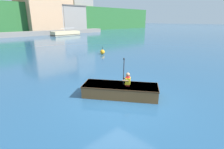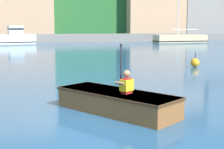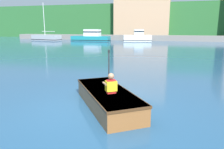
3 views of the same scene
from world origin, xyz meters
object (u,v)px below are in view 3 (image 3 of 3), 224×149
at_px(moored_boat_dock_west_end, 91,37).
at_px(person_paddler, 111,84).
at_px(moored_boat_dock_west_inner, 46,38).
at_px(rowboat_foreground, 107,97).
at_px(moored_boat_dock_center_far, 138,37).

xyz_separation_m(moored_boat_dock_west_end, person_paddler, (11.73, -29.65, 0.07)).
xyz_separation_m(moored_boat_dock_west_inner, rowboat_foreground, (19.66, -28.61, -0.18)).
bearing_deg(rowboat_foreground, moored_boat_dock_west_end, 111.44).
height_order(moored_boat_dock_west_end, person_paddler, moored_boat_dock_west_end).
relative_size(rowboat_foreground, person_paddler, 2.77).
height_order(moored_boat_dock_west_end, rowboat_foreground, moored_boat_dock_west_end).
bearing_deg(moored_boat_dock_center_far, rowboat_foreground, -82.89).
xyz_separation_m(moored_boat_dock_west_end, moored_boat_dock_west_inner, (-8.12, -0.75, -0.23)).
distance_m(moored_boat_dock_west_end, moored_boat_dock_center_far, 7.81).
xyz_separation_m(moored_boat_dock_west_inner, moored_boat_dock_center_far, (15.84, 1.95, 0.23)).
bearing_deg(moored_boat_dock_west_inner, moored_boat_dock_center_far, 7.01).
distance_m(moored_boat_dock_west_inner, rowboat_foreground, 34.71).
relative_size(moored_boat_dock_west_inner, moored_boat_dock_center_far, 1.33).
distance_m(moored_boat_dock_center_far, rowboat_foreground, 30.80).
bearing_deg(rowboat_foreground, person_paddler, -54.96).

